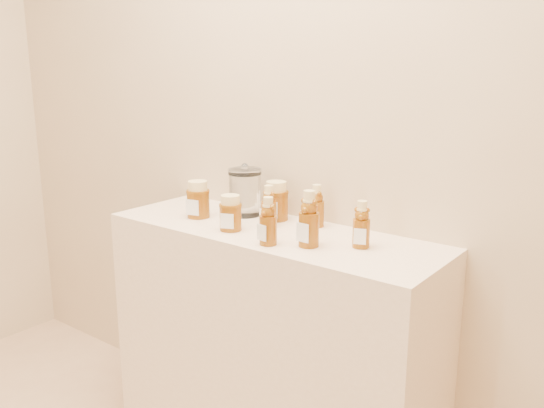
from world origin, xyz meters
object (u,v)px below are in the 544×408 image
Objects in this scene: bear_bottle_back_left at (269,203)px; glass_canister at (245,190)px; honey_jar_left at (198,199)px; display_table at (271,351)px; bear_bottle_front_left at (268,218)px.

glass_canister is (-0.16, 0.07, 0.01)m from bear_bottle_back_left.
glass_canister is at bearing 33.96° from honey_jar_left.
display_table is 0.59m from glass_canister.
glass_canister is (-0.29, 0.23, 0.01)m from bear_bottle_front_left.
bear_bottle_front_left is 0.91× the size of glass_canister.
bear_bottle_front_left reaches higher than display_table.
bear_bottle_back_left is (-0.03, 0.03, 0.53)m from display_table.
glass_canister is (-0.19, 0.10, 0.54)m from display_table.
bear_bottle_front_left is at bearing -28.62° from honey_jar_left.
bear_bottle_back_left is at bearing -22.54° from glass_canister.
honey_jar_left is (-0.28, -0.06, -0.01)m from bear_bottle_back_left.
bear_bottle_front_left is at bearing -54.60° from display_table.
bear_bottle_front_left is 0.41m from honey_jar_left.
honey_jar_left is (-0.31, -0.03, 0.52)m from display_table.
display_table is 0.56m from bear_bottle_front_left.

